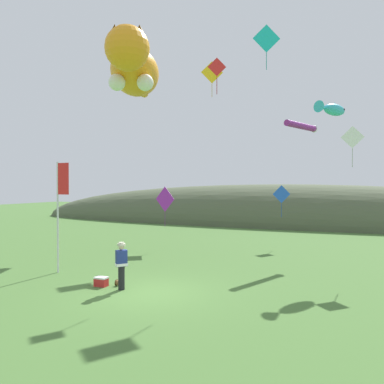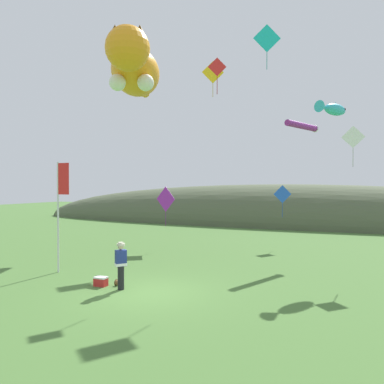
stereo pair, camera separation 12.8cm
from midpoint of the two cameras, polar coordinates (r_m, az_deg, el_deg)
ground_plane at (r=14.08m, az=-6.44°, el=-15.03°), size 120.00×120.00×0.00m
distant_hill_ridge at (r=39.13m, az=13.42°, el=-4.77°), size 59.12×10.49×8.08m
festival_attendant at (r=14.43m, az=-10.53°, el=-10.74°), size 0.47×0.49×1.77m
kite_spool at (r=15.18m, az=-11.04°, el=-13.39°), size 0.15×0.24×0.24m
picnic_cooler at (r=15.24m, az=-13.49°, el=-13.10°), size 0.50×0.34×0.36m
festival_banner_pole at (r=17.64m, az=-19.22°, el=-1.19°), size 0.66×0.08×4.94m
kite_giant_cat at (r=22.44m, az=-8.61°, el=17.97°), size 4.96×9.03×2.94m
kite_fish_windsock at (r=20.65m, az=20.76°, el=11.76°), size 1.60×2.21×0.68m
kite_tube_streamer at (r=23.07m, az=16.60°, el=9.63°), size 1.58×3.14×0.44m
kite_diamond_teal at (r=21.50m, az=11.53°, el=21.94°), size 1.33×0.65×2.37m
kite_diamond_violet at (r=22.85m, az=-3.88°, el=-1.12°), size 1.48×0.47×2.45m
kite_diamond_blue at (r=24.50m, az=13.76°, el=-0.37°), size 1.03×0.55×2.05m
kite_diamond_gold at (r=26.02m, az=3.35°, el=17.71°), size 1.30×0.70×2.37m
kite_diamond_white at (r=19.47m, az=23.52°, el=7.63°), size 1.05×0.10×1.96m
kite_diamond_red at (r=19.68m, az=4.05°, el=18.41°), size 0.85×0.41×1.83m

